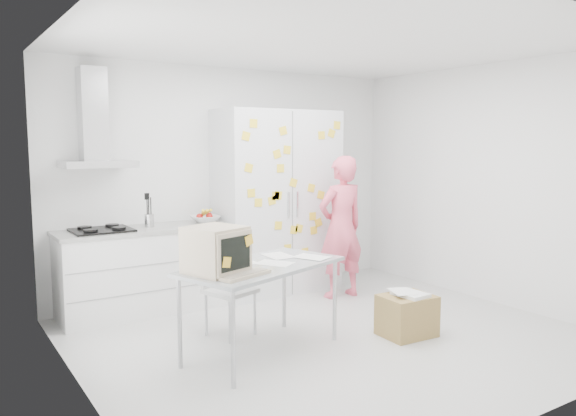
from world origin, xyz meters
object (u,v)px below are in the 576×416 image
desk (234,259)px  person (341,227)px  chair (225,282)px  cardboard_box (407,315)px

desk → person: bearing=11.1°
desk → chair: desk is taller
person → chair: size_ratio=1.88×
chair → person: bearing=-2.7°
cardboard_box → person: bearing=77.2°
cardboard_box → desk: bearing=169.5°
person → chair: (-1.73, -0.42, -0.33)m
desk → cardboard_box: bearing=-28.5°
person → desk: size_ratio=1.04×
desk → cardboard_box: (1.66, -0.31, -0.68)m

